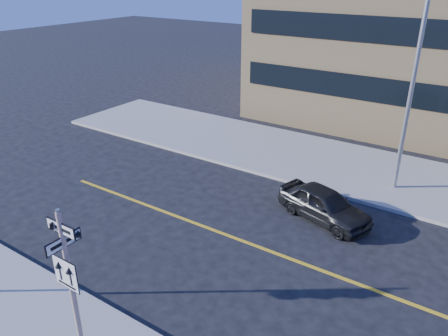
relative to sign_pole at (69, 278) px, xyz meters
The scene contains 4 objects.
ground 3.50m from the sign_pole, 90.00° to the left, with size 120.00×120.00×0.00m, color black.
sign_pole is the anchor object (origin of this frame).
parked_car_a 9.97m from the sign_pole, 75.95° to the left, with size 3.76×1.51×1.28m, color black.
streetlight_a 14.05m from the sign_pole, 73.23° to the left, with size 0.55×2.25×8.00m.
Camera 1 is at (7.30, -7.11, 8.79)m, focal length 35.00 mm.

